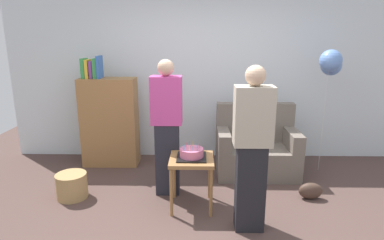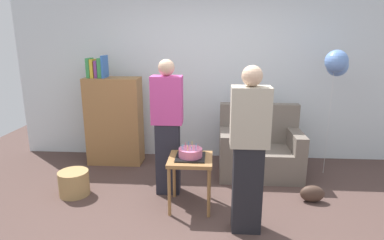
# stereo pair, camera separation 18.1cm
# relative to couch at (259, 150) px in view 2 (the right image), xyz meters

# --- Properties ---
(ground_plane) EXTENTS (8.00, 8.00, 0.00)m
(ground_plane) POSITION_rel_couch_xyz_m (-0.73, -1.34, -0.34)
(ground_plane) COLOR #4C3833
(wall_back) EXTENTS (6.00, 0.10, 2.70)m
(wall_back) POSITION_rel_couch_xyz_m (-0.73, 0.71, 1.01)
(wall_back) COLOR silver
(wall_back) RESTS_ON ground_plane
(couch) EXTENTS (1.10, 0.70, 0.96)m
(couch) POSITION_rel_couch_xyz_m (0.00, 0.00, 0.00)
(couch) COLOR #6B6056
(couch) RESTS_ON ground_plane
(bookshelf) EXTENTS (0.80, 0.36, 1.62)m
(bookshelf) POSITION_rel_couch_xyz_m (-2.13, 0.28, 0.34)
(bookshelf) COLOR olive
(bookshelf) RESTS_ON ground_plane
(side_table) EXTENTS (0.48, 0.48, 0.59)m
(side_table) POSITION_rel_couch_xyz_m (-0.89, -0.98, 0.16)
(side_table) COLOR olive
(side_table) RESTS_ON ground_plane
(birthday_cake) EXTENTS (0.32, 0.32, 0.17)m
(birthday_cake) POSITION_rel_couch_xyz_m (-0.89, -0.98, 0.30)
(birthday_cake) COLOR black
(birthday_cake) RESTS_ON side_table
(person_blowing_candles) EXTENTS (0.36, 0.22, 1.63)m
(person_blowing_candles) POSITION_rel_couch_xyz_m (-1.19, -0.64, 0.49)
(person_blowing_candles) COLOR #23232D
(person_blowing_candles) RESTS_ON ground_plane
(person_holding_cake) EXTENTS (0.36, 0.22, 1.63)m
(person_holding_cake) POSITION_rel_couch_xyz_m (-0.30, -1.40, 0.49)
(person_holding_cake) COLOR black
(person_holding_cake) RESTS_ON ground_plane
(wicker_basket) EXTENTS (0.36, 0.36, 0.30)m
(wicker_basket) POSITION_rel_couch_xyz_m (-2.32, -0.80, -0.19)
(wicker_basket) COLOR #A88451
(wicker_basket) RESTS_ON ground_plane
(handbag) EXTENTS (0.28, 0.14, 0.20)m
(handbag) POSITION_rel_couch_xyz_m (0.52, -0.78, -0.24)
(handbag) COLOR #473328
(handbag) RESTS_ON ground_plane
(balloon_bunch) EXTENTS (0.35, 0.41, 1.71)m
(balloon_bunch) POSITION_rel_couch_xyz_m (0.96, 0.10, 1.20)
(balloon_bunch) COLOR silver
(balloon_bunch) RESTS_ON ground_plane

